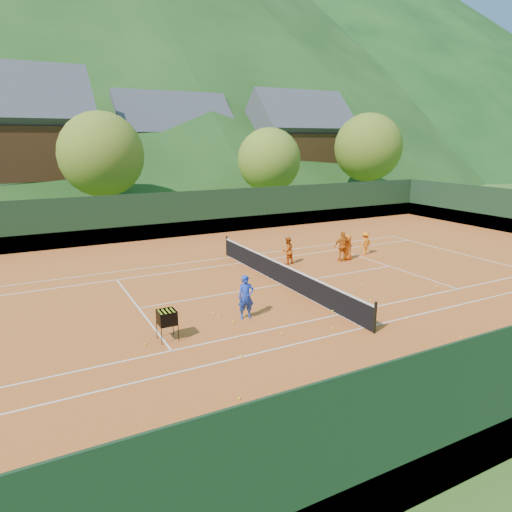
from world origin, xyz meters
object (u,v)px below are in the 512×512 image
tennis_net (282,274)px  chalet_left (11,147)px  student_d (365,243)px  student_a (287,251)px  chalet_mid (173,152)px  chalet_right (297,149)px  student_c (347,247)px  coach (246,297)px  ball_hopper (167,318)px  student_b (343,246)px

tennis_net → chalet_left: (-10.00, 30.00, 5.13)m
student_d → student_a: bearing=-14.4°
student_d → chalet_mid: size_ratio=0.10×
chalet_right → student_a: bearing=-123.5°
student_c → chalet_right: chalet_right is taller
chalet_mid → student_a: bearing=-97.3°
coach → student_a: (5.20, 5.63, -0.09)m
student_a → ball_hopper: student_a is taller
ball_hopper → chalet_right: bearing=51.7°
student_b → student_d: student_b is taller
coach → student_a: 7.67m
chalet_mid → tennis_net: bearing=-100.0°
coach → student_c: 9.83m
ball_hopper → tennis_net: bearing=27.7°
student_d → chalet_right: chalet_right is taller
ball_hopper → chalet_left: chalet_left is taller
coach → tennis_net: (3.19, 2.81, -0.30)m
coach → tennis_net: size_ratio=0.13×
tennis_net → chalet_mid: chalet_mid is taller
ball_hopper → coach: bearing=8.9°
coach → student_b: 9.37m
student_a → chalet_mid: size_ratio=0.11×
student_a → student_d: size_ratio=1.09×
coach → student_d: coach is taller
coach → chalet_left: chalet_left is taller
ball_hopper → student_a: bearing=36.5°
student_d → ball_hopper: 14.41m
student_a → tennis_net: size_ratio=0.12×
student_a → student_c: student_a is taller
student_a → chalet_mid: chalet_mid is taller
student_a → chalet_left: chalet_left is taller
tennis_net → ball_hopper: (-6.25, -3.29, 0.25)m
chalet_right → student_b: bearing=-118.3°
chalet_right → tennis_net: bearing=-123.7°
student_b → student_d: (2.04, 0.58, -0.15)m
student_d → tennis_net: size_ratio=0.11×
student_c → chalet_left: chalet_left is taller
student_a → chalet_mid: bearing=-109.0°
student_b → coach: bearing=48.2°
student_d → coach: bearing=16.8°
student_a → tennis_net: student_a is taller
coach → chalet_mid: chalet_mid is taller
student_b → student_d: size_ratio=1.23×
student_a → tennis_net: 3.47m
student_a → student_d: student_a is taller
student_a → student_c: (3.32, -0.73, -0.03)m
chalet_left → chalet_right: 30.00m
student_b → student_c: 0.48m
chalet_mid → chalet_left: bearing=-166.0°
coach → chalet_left: (-6.81, 32.81, 4.82)m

